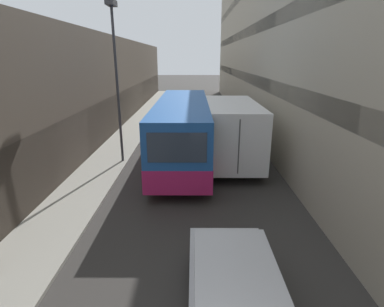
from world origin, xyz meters
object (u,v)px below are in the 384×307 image
(box_truck, at_px, (228,127))
(street_lamp, at_px, (115,56))
(bus, at_px, (183,129))
(panel_van, at_px, (177,107))
(car_hatchback, at_px, (235,299))

(box_truck, distance_m, street_lamp, 6.37)
(bus, distance_m, panel_van, 10.03)
(box_truck, relative_size, street_lamp, 1.10)
(car_hatchback, xyz_separation_m, street_lamp, (-4.31, 9.60, 4.36))
(box_truck, height_order, street_lamp, street_lamp)
(panel_van, bearing_deg, street_lamp, -101.87)
(car_hatchback, height_order, panel_van, panel_van)
(bus, distance_m, box_truck, 2.33)
(panel_van, relative_size, street_lamp, 0.59)
(bus, relative_size, street_lamp, 1.41)
(car_hatchback, height_order, bus, bus)
(bus, bearing_deg, box_truck, 8.09)
(bus, bearing_deg, street_lamp, -171.36)
(box_truck, bearing_deg, car_hatchback, -95.36)
(box_truck, height_order, panel_van, box_truck)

